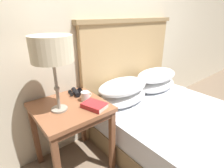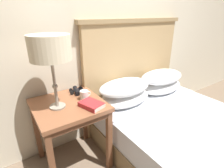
# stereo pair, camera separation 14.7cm
# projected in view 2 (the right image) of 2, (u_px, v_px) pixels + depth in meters

# --- Properties ---
(wall_back) EXTENTS (8.00, 0.06, 2.60)m
(wall_back) POSITION_uv_depth(u_px,v_px,m) (105.00, 21.00, 1.83)
(wall_back) COLOR beige
(wall_back) RESTS_ON ground_plane
(nightstand) EXTENTS (0.58, 0.58, 0.66)m
(nightstand) POSITION_uv_depth(u_px,v_px,m) (69.00, 112.00, 1.54)
(nightstand) COLOR brown
(nightstand) RESTS_ON ground_plane
(bed) EXTENTS (1.41, 2.07, 1.33)m
(bed) POSITION_uv_depth(u_px,v_px,m) (189.00, 136.00, 1.66)
(bed) COLOR olive
(bed) RESTS_ON ground_plane
(table_lamp) EXTENTS (0.30, 0.30, 0.58)m
(table_lamp) POSITION_uv_depth(u_px,v_px,m) (50.00, 49.00, 1.26)
(table_lamp) COLOR gray
(table_lamp) RESTS_ON nightstand
(book_on_nightstand) EXTENTS (0.19, 0.22, 0.04)m
(book_on_nightstand) POSITION_uv_depth(u_px,v_px,m) (91.00, 105.00, 1.44)
(book_on_nightstand) COLOR silver
(book_on_nightstand) RESTS_ON nightstand
(binoculars_pair) EXTENTS (0.15, 0.16, 0.05)m
(binoculars_pair) POSITION_uv_depth(u_px,v_px,m) (77.00, 91.00, 1.70)
(binoculars_pair) COLOR black
(binoculars_pair) RESTS_ON nightstand
(coffee_mug) EXTENTS (0.10, 0.08, 0.08)m
(coffee_mug) POSITION_uv_depth(u_px,v_px,m) (84.00, 95.00, 1.56)
(coffee_mug) COLOR silver
(coffee_mug) RESTS_ON nightstand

